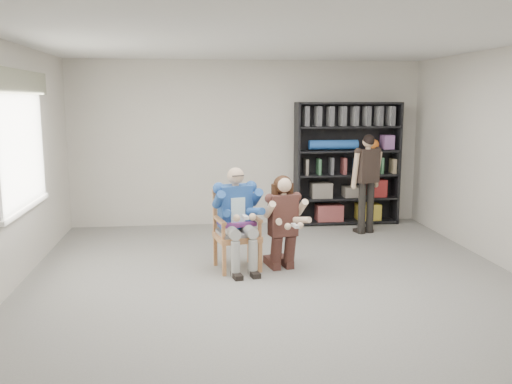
{
  "coord_description": "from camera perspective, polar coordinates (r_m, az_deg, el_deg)",
  "views": [
    {
      "loc": [
        -0.95,
        -5.74,
        2.14
      ],
      "look_at": [
        -0.2,
        0.6,
        1.05
      ],
      "focal_mm": 38.0,
      "sensor_mm": 36.0,
      "label": 1
    }
  ],
  "objects": [
    {
      "name": "standing_man",
      "position": [
        8.85,
        11.59,
        0.8
      ],
      "size": [
        0.56,
        0.42,
        1.6
      ],
      "primitive_type": null,
      "rotation": [
        0.0,
        0.0,
        0.34
      ],
      "color": "black",
      "rests_on": "floor"
    },
    {
      "name": "window_left",
      "position": [
        7.05,
        -23.3,
        4.75
      ],
      "size": [
        0.16,
        2.0,
        1.75
      ],
      "primitive_type": null,
      "color": "silver",
      "rests_on": "room_shell"
    },
    {
      "name": "kneeling_woman",
      "position": [
        6.82,
        2.95,
        -3.36
      ],
      "size": [
        0.66,
        0.9,
        1.21
      ],
      "primitive_type": null,
      "rotation": [
        0.0,
        0.0,
        0.2
      ],
      "color": "#3D231C",
      "rests_on": "floor"
    },
    {
      "name": "armchair",
      "position": [
        6.88,
        -2.0,
        -4.04
      ],
      "size": [
        0.69,
        0.67,
        1.01
      ],
      "primitive_type": null,
      "rotation": [
        0.0,
        0.0,
        0.2
      ],
      "color": "#9E5735",
      "rests_on": "floor"
    },
    {
      "name": "seated_man",
      "position": [
        6.85,
        -2.01,
        -2.81
      ],
      "size": [
        0.71,
        0.89,
        1.32
      ],
      "primitive_type": null,
      "rotation": [
        0.0,
        0.0,
        0.2
      ],
      "color": "navy",
      "rests_on": "floor"
    },
    {
      "name": "floor",
      "position": [
        6.2,
        2.53,
        -10.52
      ],
      "size": [
        6.0,
        7.0,
        0.01
      ],
      "primitive_type": "cube",
      "color": "slate",
      "rests_on": "ground"
    },
    {
      "name": "room_shell",
      "position": [
        5.87,
        2.64,
        2.43
      ],
      "size": [
        6.0,
        7.0,
        2.8
      ],
      "primitive_type": null,
      "color": "beige",
      "rests_on": "ground"
    },
    {
      "name": "bookshelf",
      "position": [
        9.47,
        9.56,
        2.95
      ],
      "size": [
        1.8,
        0.38,
        2.1
      ],
      "primitive_type": null,
      "color": "black",
      "rests_on": "floor"
    }
  ]
}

